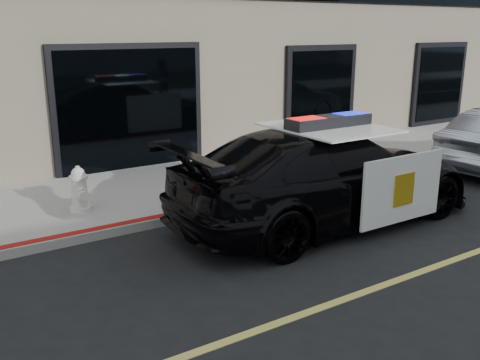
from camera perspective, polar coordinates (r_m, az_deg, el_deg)
ground at (r=7.50m, az=17.24°, el=-9.91°), size 120.00×120.00×0.00m
sidewalk_n at (r=11.30m, az=-3.32°, el=-0.06°), size 60.00×3.50×0.15m
police_car at (r=9.03m, az=9.23°, el=0.53°), size 2.52×5.54×1.82m
fire_hydrant at (r=9.48m, az=-16.74°, el=-1.06°), size 0.36×0.50×0.79m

